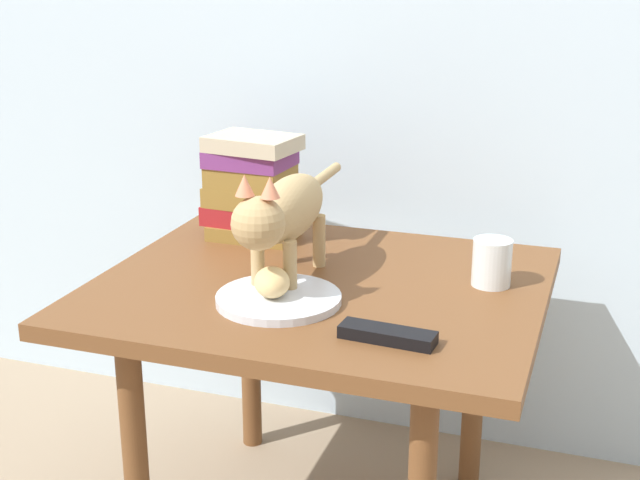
# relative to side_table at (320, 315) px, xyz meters

# --- Properties ---
(side_table) EXTENTS (0.80, 0.67, 0.52)m
(side_table) POSITION_rel_side_table_xyz_m (0.00, 0.00, 0.00)
(side_table) COLOR brown
(side_table) RESTS_ON ground
(plate) EXTENTS (0.21, 0.21, 0.01)m
(plate) POSITION_rel_side_table_xyz_m (-0.03, -0.12, 0.07)
(plate) COLOR silver
(plate) RESTS_ON side_table
(bread_roll) EXTENTS (0.09, 0.10, 0.05)m
(bread_roll) POSITION_rel_side_table_xyz_m (-0.04, -0.12, 0.10)
(bread_roll) COLOR #E0BC7A
(bread_roll) RESTS_ON plate
(cat) EXTENTS (0.09, 0.48, 0.23)m
(cat) POSITION_rel_side_table_xyz_m (-0.06, -0.02, 0.20)
(cat) COLOR tan
(cat) RESTS_ON side_table
(book_stack) EXTENTS (0.20, 0.15, 0.22)m
(book_stack) POSITION_rel_side_table_xyz_m (-0.22, 0.21, 0.17)
(book_stack) COLOR olive
(book_stack) RESTS_ON side_table
(candle_jar) EXTENTS (0.07, 0.07, 0.08)m
(candle_jar) POSITION_rel_side_table_xyz_m (0.29, 0.09, 0.10)
(candle_jar) COLOR silver
(candle_jar) RESTS_ON side_table
(tv_remote) EXTENTS (0.15, 0.05, 0.02)m
(tv_remote) POSITION_rel_side_table_xyz_m (0.18, -0.21, 0.07)
(tv_remote) COLOR black
(tv_remote) RESTS_ON side_table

